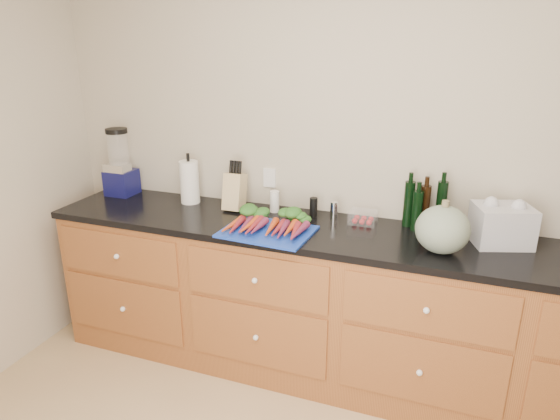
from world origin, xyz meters
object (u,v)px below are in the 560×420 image
at_px(paper_towel, 189,182).
at_px(knife_block, 235,192).
at_px(blender_appliance, 120,166).
at_px(carrots, 270,224).
at_px(tomato_box, 363,217).
at_px(cutting_board, 267,232).
at_px(squash, 443,230).

height_order(paper_towel, knife_block, paper_towel).
bearing_deg(knife_block, blender_appliance, 178.83).
height_order(carrots, tomato_box, carrots).
relative_size(cutting_board, paper_towel, 1.76).
bearing_deg(squash, paper_towel, 170.73).
bearing_deg(blender_appliance, tomato_box, 0.43).
height_order(carrots, paper_towel, paper_towel).
xyz_separation_m(knife_block, tomato_box, (0.80, 0.03, -0.08)).
bearing_deg(carrots, knife_block, 142.62).
distance_m(blender_appliance, paper_towel, 0.53).
distance_m(cutting_board, squash, 0.92).
xyz_separation_m(cutting_board, tomato_box, (0.47, 0.33, 0.03)).
xyz_separation_m(blender_appliance, paper_towel, (0.53, 0.00, -0.06)).
xyz_separation_m(cutting_board, carrots, (0.00, 0.04, 0.03)).
bearing_deg(knife_block, squash, -10.77).
distance_m(blender_appliance, knife_block, 0.86).
distance_m(squash, tomato_box, 0.53).
distance_m(cutting_board, knife_block, 0.46).
distance_m(squash, blender_appliance, 2.13).
xyz_separation_m(squash, blender_appliance, (-2.11, 0.26, 0.08)).
bearing_deg(tomato_box, knife_block, -177.86).
distance_m(carrots, paper_towel, 0.73).
bearing_deg(carrots, blender_appliance, 167.06).
relative_size(paper_towel, knife_block, 1.21).
relative_size(squash, paper_towel, 0.98).
distance_m(blender_appliance, tomato_box, 1.67).
relative_size(cutting_board, squash, 1.81).
xyz_separation_m(cutting_board, paper_towel, (-0.67, 0.32, 0.13)).
xyz_separation_m(carrots, paper_towel, (-0.67, 0.28, 0.10)).
distance_m(carrots, tomato_box, 0.55).
height_order(cutting_board, paper_towel, paper_towel).
bearing_deg(knife_block, tomato_box, 2.14).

